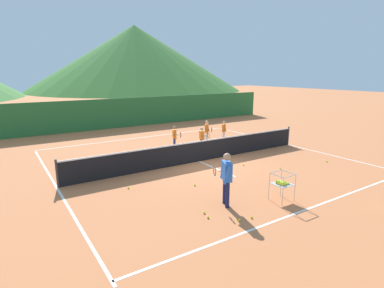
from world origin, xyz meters
name	(u,v)px	position (x,y,z in m)	size (l,w,h in m)	color
ground_plane	(199,161)	(0.00, 0.00, 0.00)	(120.00, 120.00, 0.00)	#C67042
line_baseline_near	(310,208)	(0.00, -5.95, 0.00)	(12.23, 0.08, 0.01)	white
line_baseline_far	(143,137)	(0.00, 6.34, 0.00)	(12.23, 0.08, 0.01)	white
line_sideline_west	(57,188)	(-6.12, 0.00, 0.00)	(0.08, 12.29, 0.01)	white
line_sideline_east	(288,145)	(6.12, 0.00, 0.00)	(0.08, 12.29, 0.01)	white
line_service_center	(199,161)	(0.00, 0.00, 0.00)	(0.08, 5.09, 0.01)	white
tennis_net	(199,151)	(0.00, 0.00, 0.50)	(12.21, 0.08, 1.05)	#333338
instructor	(226,174)	(-2.00, -4.39, 1.00)	(0.50, 0.83, 1.67)	#191E4C
student_0	(175,135)	(0.21, 2.62, 0.75)	(0.41, 0.68, 1.24)	navy
student_1	(202,137)	(1.32, 1.66, 0.73)	(0.41, 0.66, 1.21)	black
student_2	(207,130)	(2.41, 2.75, 0.80)	(0.48, 0.71, 1.34)	silver
student_3	(224,129)	(3.53, 2.61, 0.75)	(0.47, 0.43, 1.25)	silver
ball_cart	(282,183)	(-0.27, -5.07, 0.59)	(0.58, 0.58, 0.90)	#B7B7BC
tennis_ball_0	(280,168)	(2.27, -2.81, 0.03)	(0.07, 0.07, 0.07)	yellow
tennis_ball_1	(327,161)	(4.84, -3.27, 0.03)	(0.07, 0.07, 0.07)	yellow
tennis_ball_2	(208,217)	(-2.96, -4.80, 0.03)	(0.07, 0.07, 0.07)	yellow
tennis_ball_3	(204,213)	(-2.89, -4.51, 0.03)	(0.07, 0.07, 0.07)	yellow
tennis_ball_4	(252,217)	(-1.94, -5.47, 0.03)	(0.07, 0.07, 0.07)	yellow
tennis_ball_5	(243,165)	(1.26, -1.61, 0.03)	(0.07, 0.07, 0.07)	yellow
tennis_ball_6	(128,188)	(-4.01, -1.46, 0.03)	(0.07, 0.07, 0.07)	yellow
tennis_ball_7	(239,220)	(-2.33, -5.41, 0.03)	(0.07, 0.07, 0.07)	yellow
tennis_ball_8	(195,185)	(-1.89, -2.49, 0.03)	(0.07, 0.07, 0.07)	yellow
windscreen_fence	(119,113)	(0.00, 10.50, 1.08)	(26.91, 0.08, 2.16)	#286B33
hill_0	(135,58)	(20.45, 55.68, 7.07)	(46.95, 46.95, 14.15)	#38702D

